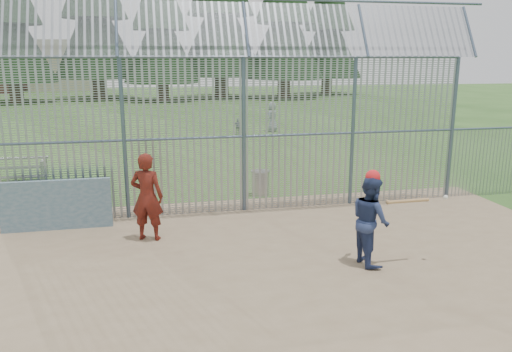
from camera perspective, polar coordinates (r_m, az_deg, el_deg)
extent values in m
plane|color=#2D511E|center=(10.16, 2.40, -9.74)|extent=(120.00, 120.00, 0.00)
cube|color=#756047|center=(9.71, 3.15, -10.82)|extent=(14.00, 10.00, 0.02)
cube|color=#38566B|center=(12.60, -21.86, -3.10)|extent=(2.50, 0.12, 1.20)
imported|color=navy|center=(9.99, 12.94, -4.94)|extent=(0.72, 0.90, 1.77)
imported|color=maroon|center=(11.24, -12.35, -2.33)|extent=(0.83, 0.67, 1.97)
imported|color=slate|center=(27.62, 1.88, 6.78)|extent=(0.92, 0.90, 1.59)
imported|color=slate|center=(26.52, -2.08, 5.68)|extent=(0.52, 0.27, 0.84)
sphere|color=red|center=(9.76, 13.21, -0.12)|extent=(0.28, 0.28, 0.28)
cylinder|color=#AA7F4C|center=(10.07, 17.04, -2.74)|extent=(0.85, 0.09, 0.07)
sphere|color=#AA7F4C|center=(9.87, 14.85, -2.91)|extent=(0.09, 0.09, 0.09)
sphere|color=white|center=(10.36, 20.85, -2.29)|extent=(0.09, 0.09, 0.09)
cylinder|color=gray|center=(14.76, 0.51, -0.87)|extent=(0.52, 0.52, 0.70)
cylinder|color=#9EA0A5|center=(14.67, 0.51, 0.53)|extent=(0.56, 0.56, 0.05)
sphere|color=#9EA0A5|center=(14.66, 0.51, 0.72)|extent=(0.10, 0.10, 0.10)
cube|color=slate|center=(18.67, -27.15, 1.77)|extent=(3.00, 0.25, 0.05)
cube|color=slate|center=(18.08, -23.03, 0.72)|extent=(0.06, 0.90, 0.70)
cylinder|color=#47566B|center=(12.71, -14.84, 3.95)|extent=(0.10, 0.10, 4.00)
cylinder|color=#47566B|center=(12.91, -1.40, 4.54)|extent=(0.10, 0.10, 4.00)
cylinder|color=#47566B|center=(13.78, 11.00, 4.86)|extent=(0.10, 0.10, 4.00)
cylinder|color=#47566B|center=(15.20, 21.51, 4.96)|extent=(0.10, 0.10, 4.00)
cylinder|color=#47566B|center=(12.76, -1.45, 13.45)|extent=(12.00, 0.07, 0.07)
cylinder|color=#47566B|center=(12.91, -1.40, 4.54)|extent=(12.00, 0.06, 0.06)
cube|color=gray|center=(12.91, -1.40, 4.54)|extent=(12.00, 0.02, 4.00)
cube|color=gray|center=(12.41, -1.14, 16.45)|extent=(12.00, 0.77, 1.31)
cylinder|color=#47566B|center=(15.37, 21.19, 1.27)|extent=(0.08, 0.08, 2.00)
cylinder|color=#332319|center=(50.46, -25.78, 9.33)|extent=(1.19, 1.19, 3.06)
cylinder|color=#332319|center=(52.29, -17.46, 10.33)|extent=(1.33, 1.33, 3.42)
cylinder|color=#332319|center=(48.12, -10.62, 10.17)|extent=(1.12, 1.12, 2.88)
cylinder|color=#332319|center=(51.61, -3.95, 10.97)|extent=(1.40, 1.40, 3.60)
cylinder|color=#332319|center=(50.88, 3.20, 10.74)|extent=(1.26, 1.26, 3.24)
cylinder|color=#332319|center=(56.51, 8.10, 10.81)|extent=(1.19, 1.19, 3.06)
cube|color=#B2A58C|center=(67.73, -20.73, 11.75)|extent=(8.00, 7.00, 6.00)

